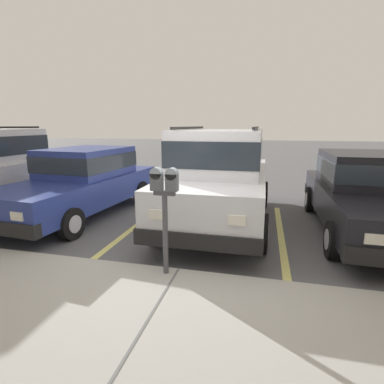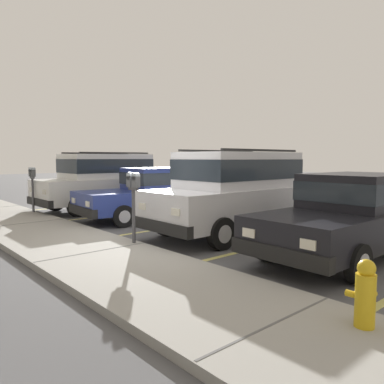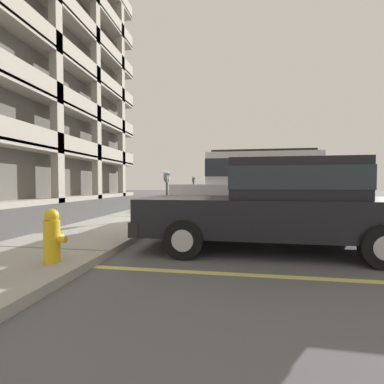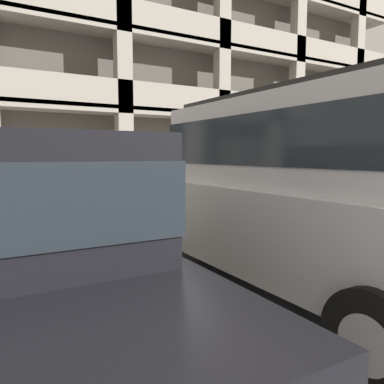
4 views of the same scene
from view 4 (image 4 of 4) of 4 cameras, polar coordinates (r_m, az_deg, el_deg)
ground_plane at (r=6.19m, az=1.17°, el=-8.19°), size 80.00×80.00×0.10m
sidewalk at (r=7.28m, az=-4.19°, el=-5.19°), size 40.00×2.20×0.12m
parking_stall_lines at (r=6.09m, az=20.36°, el=-8.27°), size 11.84×4.80×0.01m
silver_suv at (r=4.02m, az=16.83°, el=0.47°), size 2.04×4.79×2.03m
parking_meter_near at (r=6.38m, az=0.60°, el=3.45°), size 0.35×0.12×1.43m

